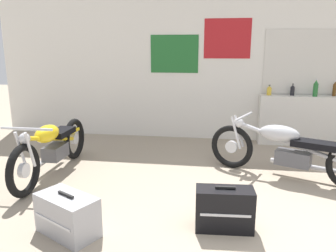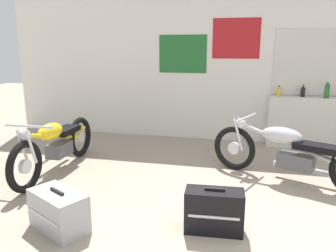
{
  "view_description": "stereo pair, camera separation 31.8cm",
  "coord_description": "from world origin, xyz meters",
  "views": [
    {
      "loc": [
        -0.78,
        -2.42,
        1.69
      ],
      "look_at": [
        -1.39,
        1.7,
        0.7
      ],
      "focal_mm": 35.0,
      "sensor_mm": 36.0,
      "label": 1
    },
    {
      "loc": [
        -0.46,
        -2.36,
        1.69
      ],
      "look_at": [
        -1.39,
        1.7,
        0.7
      ],
      "focal_mm": 35.0,
      "sensor_mm": 36.0,
      "label": 2
    }
  ],
  "objects": [
    {
      "name": "bottle_left_center",
      "position": [
        0.55,
        3.6,
        0.97
      ],
      "size": [
        0.07,
        0.07,
        0.21
      ],
      "color": "black",
      "rests_on": "sill_counter"
    },
    {
      "name": "hard_case_black",
      "position": [
        -0.66,
        0.46,
        0.21
      ],
      "size": [
        0.56,
        0.28,
        0.44
      ],
      "color": "black",
      "rests_on": "ground_plane"
    },
    {
      "name": "sill_counter",
      "position": [
        0.74,
        3.57,
        0.44
      ],
      "size": [
        1.48,
        0.28,
        0.88
      ],
      "color": "silver",
      "rests_on": "ground_plane"
    },
    {
      "name": "motorcycle_yellow",
      "position": [
        -2.95,
        1.55,
        0.39
      ],
      "size": [
        0.64,
        2.02,
        0.79
      ],
      "color": "black",
      "rests_on": "ground_plane"
    },
    {
      "name": "wall_back",
      "position": [
        0.03,
        3.75,
        1.4
      ],
      "size": [
        10.0,
        0.07,
        2.8
      ],
      "color": "silver",
      "rests_on": "ground_plane"
    },
    {
      "name": "hard_case_silver",
      "position": [
        -2.1,
        0.16,
        0.19
      ],
      "size": [
        0.67,
        0.56,
        0.4
      ],
      "color": "#9E9EA3",
      "rests_on": "ground_plane"
    },
    {
      "name": "bottle_center",
      "position": [
        0.92,
        3.52,
        1.02
      ],
      "size": [
        0.08,
        0.08,
        0.31
      ],
      "color": "#23662D",
      "rests_on": "sill_counter"
    },
    {
      "name": "bottle_leftmost",
      "position": [
        0.15,
        3.58,
        0.96
      ],
      "size": [
        0.08,
        0.08,
        0.18
      ],
      "color": "gold",
      "rests_on": "sill_counter"
    },
    {
      "name": "motorcycle_silver",
      "position": [
        0.18,
        1.86,
        0.4
      ],
      "size": [
        2.01,
        1.04,
        0.79
      ],
      "color": "black",
      "rests_on": "ground_plane"
    }
  ]
}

